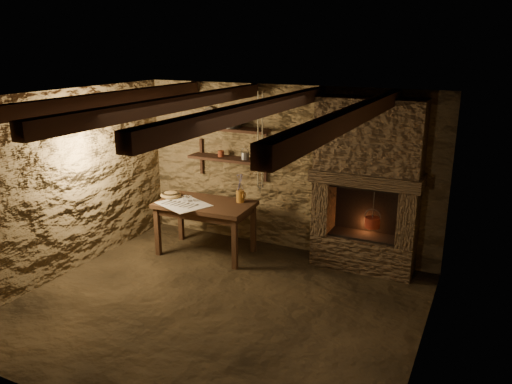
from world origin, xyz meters
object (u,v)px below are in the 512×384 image
at_px(work_table, 206,226).
at_px(wooden_bowl, 171,195).
at_px(stoneware_jug, 240,190).
at_px(iron_stockpot, 232,121).
at_px(red_pot, 372,222).

distance_m(work_table, wooden_bowl, 0.70).
xyz_separation_m(stoneware_jug, wooden_bowl, (-1.02, -0.25, -0.14)).
relative_size(iron_stockpot, red_pot, 0.49).
bearing_deg(work_table, iron_stockpot, 74.17).
bearing_deg(stoneware_jug, wooden_bowl, -171.03).
bearing_deg(iron_stockpot, work_table, -102.62).
bearing_deg(red_pot, stoneware_jug, -173.17).
height_order(iron_stockpot, red_pot, iron_stockpot).
relative_size(work_table, wooden_bowl, 4.57).
distance_m(work_table, iron_stockpot, 1.57).
relative_size(work_table, red_pot, 2.59).
height_order(work_table, wooden_bowl, wooden_bowl).
relative_size(stoneware_jug, iron_stockpot, 1.51).
xyz_separation_m(wooden_bowl, red_pot, (2.86, 0.47, -0.11)).
bearing_deg(stoneware_jug, red_pot, 2.27).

